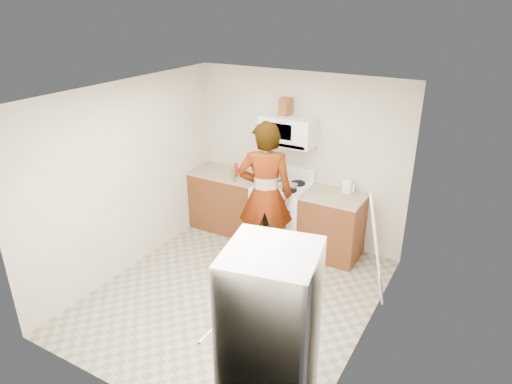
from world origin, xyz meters
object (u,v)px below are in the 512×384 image
Objects in this scene: fridge at (270,342)px; saucepan at (278,174)px; microwave at (288,131)px; person at (265,195)px; kettle at (347,187)px; gas_range at (282,213)px.

fridge is 8.04× the size of saucepan.
fridge is 3.36m from saucepan.
microwave reaches higher than saucepan.
saucepan is at bearing -99.86° from person.
microwave is 3.37m from fridge.
person is at bearing -75.41° from saucepan.
person is 12.30× the size of kettle.
person is at bearing -86.35° from gas_range.
person is 9.51× the size of saucepan.
fridge is at bearing -96.39° from kettle.
person is (0.04, -0.60, 0.52)m from gas_range.
kettle is at bearing 86.39° from fridge.
person reaches higher than gas_range.
gas_range is at bearing 177.63° from kettle.
gas_range is 1.22m from microwave.
microwave is 0.45× the size of fridge.
saucepan is (-1.47, 3.01, 0.16)m from fridge.
fridge is (1.32, -2.86, 0.36)m from gas_range.
fridge is (1.32, -2.99, -0.85)m from microwave.
microwave is at bearing -9.50° from saucepan.
saucepan is (-0.16, 0.03, -0.69)m from microwave.
microwave is at bearing -111.45° from person.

